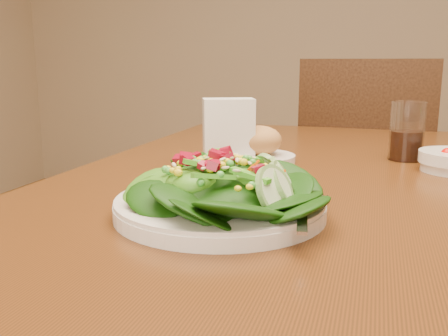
# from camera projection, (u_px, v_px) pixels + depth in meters

# --- Properties ---
(dining_table) EXTENTS (0.90, 1.40, 0.75)m
(dining_table) POSITION_uv_depth(u_px,v_px,m) (306.00, 224.00, 0.97)
(dining_table) COLOR #54280E
(dining_table) RESTS_ON ground_plane
(chair_far) EXTENTS (0.46, 0.47, 0.97)m
(chair_far) POSITION_uv_depth(u_px,v_px,m) (363.00, 190.00, 1.76)
(chair_far) COLOR #402311
(chair_far) RESTS_ON ground_plane
(salad_plate) EXTENTS (0.29, 0.29, 0.08)m
(salad_plate) POSITION_uv_depth(u_px,v_px,m) (227.00, 194.00, 0.68)
(salad_plate) COLOR silver
(salad_plate) RESTS_ON dining_table
(bread_plate) EXTENTS (0.15, 0.15, 0.08)m
(bread_plate) POSITION_uv_depth(u_px,v_px,m) (259.00, 147.00, 1.05)
(bread_plate) COLOR silver
(bread_plate) RESTS_ON dining_table
(drinking_glass) EXTENTS (0.07, 0.07, 0.13)m
(drinking_glass) POSITION_uv_depth(u_px,v_px,m) (407.00, 135.00, 1.07)
(drinking_glass) COLOR silver
(drinking_glass) RESTS_ON dining_table
(napkin_holder) EXTENTS (0.12, 0.09, 0.13)m
(napkin_holder) POSITION_uv_depth(u_px,v_px,m) (229.00, 129.00, 1.03)
(napkin_holder) COLOR white
(napkin_holder) RESTS_ON dining_table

